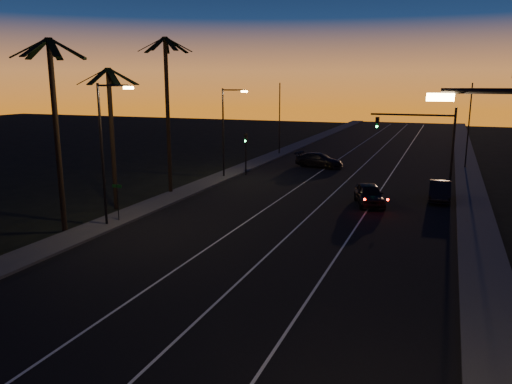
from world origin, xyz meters
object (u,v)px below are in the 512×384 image
at_px(signal_mast, 425,133).
at_px(right_car, 440,191).
at_px(cross_car, 319,160).
at_px(lead_car, 369,194).

bearing_deg(signal_mast, right_car, -71.11).
bearing_deg(signal_mast, cross_car, 146.56).
xyz_separation_m(lead_car, cross_car, (-7.68, 15.37, -0.03)).
bearing_deg(cross_car, signal_mast, -33.44).
bearing_deg(lead_car, right_car, 34.26).
height_order(signal_mast, cross_car, signal_mast).
relative_size(signal_mast, right_car, 1.56).
distance_m(lead_car, right_car, 5.96).
relative_size(signal_mast, cross_car, 1.27).
height_order(lead_car, right_car, lead_car).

